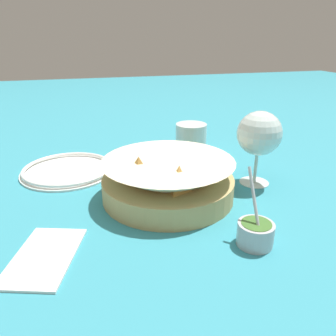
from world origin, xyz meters
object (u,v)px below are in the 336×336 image
wine_glass (259,135)px  beer_mug (191,141)px  food_basket (168,181)px  sauce_cup (255,232)px  side_plate (68,169)px

wine_glass → beer_mug: bearing=19.5°
food_basket → sauce_cup: size_ratio=2.21×
sauce_cup → food_basket: bearing=24.2°
food_basket → sauce_cup: bearing=-155.8°
sauce_cup → side_plate: bearing=36.5°
sauce_cup → side_plate: 0.48m
food_basket → wine_glass: (0.01, -0.20, 0.07)m
sauce_cup → side_plate: sauce_cup is taller
wine_glass → side_plate: (0.17, 0.40, -0.10)m
sauce_cup → beer_mug: size_ratio=1.01×
food_basket → side_plate: size_ratio=1.19×
food_basket → beer_mug: bearing=-29.4°
wine_glass → beer_mug: (0.21, 0.08, -0.07)m
sauce_cup → wine_glass: bearing=-29.4°
sauce_cup → beer_mug: 0.42m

